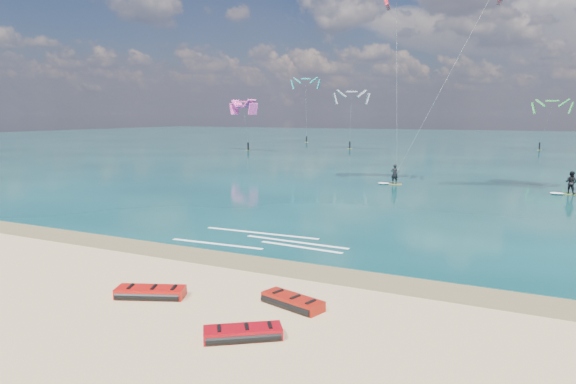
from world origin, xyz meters
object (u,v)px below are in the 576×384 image
(packed_kite_mid, at_px, (293,306))
(kitesurfer_main, at_px, (418,76))
(packed_kite_left, at_px, (151,297))
(packed_kite_right, at_px, (243,338))

(packed_kite_mid, height_order, kitesurfer_main, kitesurfer_main)
(packed_kite_left, xyz_separation_m, kitesurfer_main, (2.95, 30.24, 9.73))
(packed_kite_mid, xyz_separation_m, packed_kite_right, (-0.23, -2.97, 0.00))
(kitesurfer_main, bearing_deg, packed_kite_right, -106.58)
(packed_kite_left, xyz_separation_m, packed_kite_right, (4.82, -1.52, 0.00))
(packed_kite_right, relative_size, kitesurfer_main, 0.13)
(packed_kite_left, distance_m, kitesurfer_main, 31.91)
(packed_kite_mid, height_order, packed_kite_right, packed_kite_mid)
(packed_kite_left, relative_size, packed_kite_mid, 1.07)
(packed_kite_mid, xyz_separation_m, kitesurfer_main, (-2.10, 28.79, 9.73))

